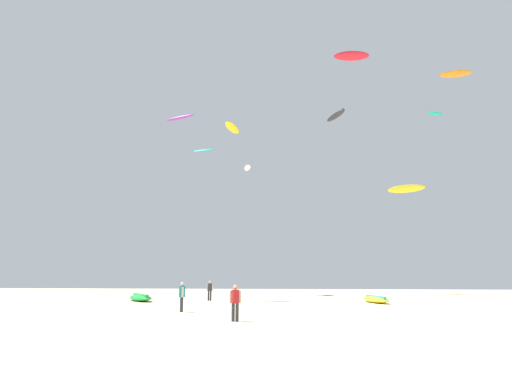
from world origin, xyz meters
TOP-DOWN VIEW (x-y plane):
  - ground_plane at (0.00, 0.00)m, footprint 120.00×120.00m
  - person_foreground at (0.70, 4.36)m, footprint 0.52×0.36m
  - person_midground at (-4.32, 20.68)m, footprint 0.54×0.38m
  - person_left at (-3.20, 9.04)m, footprint 0.38×0.50m
  - kite_grounded_near at (-9.98, 19.31)m, footprint 4.15×4.95m
  - kite_grounded_mid at (9.39, 19.22)m, footprint 2.01×4.66m
  - kite_aloft_0 at (19.21, 23.55)m, footprint 3.08×1.06m
  - kite_aloft_1 at (-2.94, 33.88)m, footprint 1.54×2.77m
  - kite_aloft_2 at (-10.38, 40.25)m, footprint 3.46×1.50m
  - kite_aloft_3 at (-7.99, 21.65)m, footprint 3.46×2.00m
  - kite_aloft_4 at (16.28, 33.73)m, footprint 4.41×2.67m
  - kite_aloft_5 at (8.79, 20.22)m, footprint 3.36×1.22m
  - kite_aloft_6 at (20.74, 34.32)m, footprint 2.31×1.51m
  - kite_aloft_7 at (-4.99, 34.11)m, footprint 1.97×4.46m
  - kite_aloft_8 at (8.96, 39.19)m, footprint 3.08×4.54m

SIDE VIEW (x-z plane):
  - ground_plane at x=0.00m, z-range 0.00..0.00m
  - kite_grounded_mid at x=9.39m, z-range -0.01..0.53m
  - kite_grounded_near at x=-9.98m, z-range -0.02..0.60m
  - person_foreground at x=0.70m, z-range 0.13..1.72m
  - person_midground at x=-4.32m, z-range 0.14..1.80m
  - person_left at x=-3.20m, z-range 0.14..1.81m
  - kite_aloft_4 at x=16.28m, z-range 11.84..12.88m
  - kite_aloft_1 at x=-2.94m, z-range 15.41..15.89m
  - kite_aloft_3 at x=-7.99m, z-range 17.16..17.86m
  - kite_aloft_2 at x=-10.38m, z-range 20.03..20.76m
  - kite_aloft_7 at x=-4.99m, z-range 20.91..21.62m
  - kite_aloft_0 at x=19.21m, z-range 21.27..21.89m
  - kite_aloft_6 at x=20.74m, z-range 21.84..22.20m
  - kite_aloft_5 at x=8.79m, z-range 21.83..22.68m
  - kite_aloft_8 at x=8.96m, z-range 24.22..24.79m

